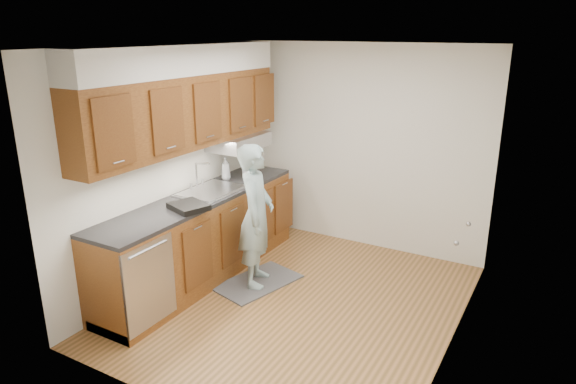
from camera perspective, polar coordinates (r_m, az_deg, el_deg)
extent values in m
plane|color=#A16A3D|center=(5.31, 1.11, -12.19)|extent=(3.50, 3.50, 0.00)
plane|color=white|center=(4.60, 1.30, 15.86)|extent=(3.50, 3.50, 0.00)
cube|color=silver|center=(5.65, -12.30, 2.99)|extent=(0.02, 3.50, 2.50)
cube|color=silver|center=(4.34, 18.89, -2.09)|extent=(0.02, 3.50, 2.50)
cube|color=silver|center=(6.35, 8.78, 4.81)|extent=(3.00, 0.02, 2.50)
cube|color=brown|center=(5.72, -9.52, -5.14)|extent=(0.60, 2.80, 0.90)
cube|color=black|center=(5.57, -9.88, -0.64)|extent=(0.63, 2.80, 0.04)
cube|color=#B2B2B7|center=(5.71, -8.49, -0.41)|extent=(0.48, 0.68, 0.14)
cube|color=#B2B2B7|center=(5.70, -8.51, 0.11)|extent=(0.52, 0.72, 0.01)
cube|color=#B2B2B7|center=(4.80, -15.09, -9.90)|extent=(0.03, 0.60, 0.80)
cube|color=brown|center=(5.43, -11.38, 8.66)|extent=(0.33, 2.80, 0.75)
cube|color=silver|center=(5.38, -11.73, 14.19)|extent=(0.35, 2.80, 0.30)
cube|color=#A5A5AA|center=(6.13, -5.48, 5.61)|extent=(0.46, 0.75, 0.16)
cube|color=beige|center=(4.70, 19.21, -3.55)|extent=(0.02, 1.22, 2.05)
cube|color=#5F5F61|center=(5.69, -3.41, -9.96)|extent=(0.76, 1.03, 0.02)
imported|color=#90AEB0|center=(5.34, -3.58, -1.61)|extent=(0.61, 0.72, 1.73)
imported|color=#B7BEC7|center=(6.09, -6.93, 2.66)|extent=(0.14, 0.14, 0.28)
imported|color=#B7BEC7|center=(6.15, -4.47, 2.58)|extent=(0.11, 0.11, 0.22)
imported|color=#B7BEC7|center=(6.22, -4.06, 2.50)|extent=(0.18, 0.18, 0.16)
cylinder|color=#B61F34|center=(5.98, -3.78, 1.62)|extent=(0.07, 0.07, 0.10)
cylinder|color=#A5A5AA|center=(6.00, -3.98, 1.76)|extent=(0.08, 0.08, 0.13)
cube|color=black|center=(5.17, -10.98, -1.59)|extent=(0.44, 0.40, 0.06)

